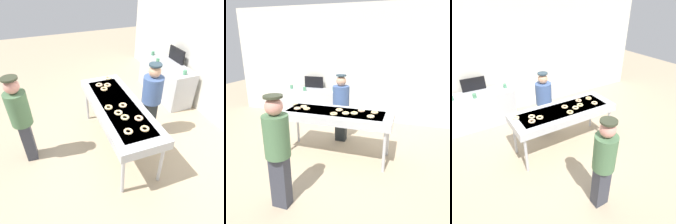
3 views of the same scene
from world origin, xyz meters
The scene contains 20 objects.
ground_plane centered at (0.00, 0.00, 0.00)m, with size 16.00×16.00×0.00m, color tan.
fryer_conveyor centered at (0.00, 0.00, 0.86)m, with size 2.22×0.81×0.94m.
plain_donut_0 centered at (-0.98, 0.16, 0.96)m, with size 0.14×0.14×0.04m, color beige.
plain_donut_1 centered at (0.07, 0.06, 0.96)m, with size 0.14×0.14×0.04m, color #F4C68A.
plain_donut_2 centered at (0.04, -0.19, 0.96)m, with size 0.14×0.14×0.04m, color #F2CF82.
plain_donut_3 centered at (0.49, 0.15, 0.96)m, with size 0.14×0.14×0.04m, color #F7C394.
plain_donut_4 centered at (-0.76, -0.11, 0.96)m, with size 0.14×0.14×0.04m, color beige.
plain_donut_5 centered at (0.75, 0.12, 0.96)m, with size 0.14×0.14×0.04m, color #F9CE86.
plain_donut_6 centered at (0.39, -0.04, 0.96)m, with size 0.14×0.14×0.04m, color #E5D18A.
plain_donut_7 centered at (-0.58, -0.07, 0.96)m, with size 0.14×0.14×0.04m, color #F4CB87.
plain_donut_8 centered at (0.24, -0.09, 0.96)m, with size 0.14×0.14×0.04m, color beige.
plain_donut_9 centered at (-0.70, 0.05, 0.96)m, with size 0.14×0.14×0.04m, color #F5D094.
plain_donut_10 centered at (0.72, -0.13, 0.96)m, with size 0.14×0.14×0.04m, color beige.
worker_baker centered at (-0.10, 0.72, 0.89)m, with size 0.37×0.37×1.55m.
customer_waiting centered at (-0.26, -1.60, 0.92)m, with size 0.34×0.34×1.62m.
prep_counter centered at (-1.39, 1.87, 0.45)m, with size 1.75×0.59×0.90m, color #B7BABF.
paper_cup_0 centered at (-1.47, 1.64, 0.95)m, with size 0.09×0.09×0.10m, color #4C8C66.
paper_cup_1 centered at (-0.67, 1.86, 0.95)m, with size 0.09×0.09×0.10m, color #4C8C66.
paper_cup_2 centered at (-1.95, 1.78, 0.95)m, with size 0.09×0.09×0.10m, color #4C8C66.
menu_display centered at (-1.39, 2.11, 1.06)m, with size 0.58×0.04×0.33m, color black.
Camera 1 is at (2.80, -1.16, 3.00)m, focal length 33.88 mm.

